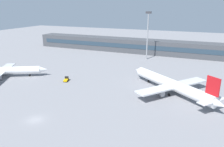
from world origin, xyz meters
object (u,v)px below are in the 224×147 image
object	(u,v)px
airplane_mid	(171,84)
floodlight_tower_west	(148,32)
baggage_tug_yellow	(66,79)
airplane_near	(4,71)

from	to	relation	value
airplane_mid	floodlight_tower_west	distance (m)	53.75
airplane_mid	baggage_tug_yellow	xyz separation A→B (m)	(-42.62, -3.94, -2.52)
airplane_near	floodlight_tower_west	distance (m)	77.57
floodlight_tower_west	airplane_near	bearing A→B (deg)	-130.99
airplane_near	floodlight_tower_west	xyz separation A→B (m)	(50.17, 57.73, 12.90)
airplane_mid	baggage_tug_yellow	bearing A→B (deg)	-174.72
airplane_mid	floodlight_tower_west	world-z (taller)	floodlight_tower_west
baggage_tug_yellow	floodlight_tower_west	bearing A→B (deg)	67.47
airplane_near	baggage_tug_yellow	bearing A→B (deg)	11.77
airplane_near	floodlight_tower_west	bearing A→B (deg)	49.01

